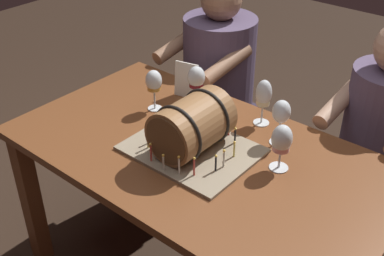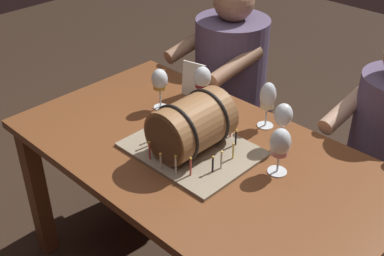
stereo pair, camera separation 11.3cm
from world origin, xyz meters
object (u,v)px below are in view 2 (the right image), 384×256
(wine_glass_rose, at_px, (280,144))
(person_seated_left, at_px, (229,92))
(person_seated_right, at_px, (384,163))
(dining_table, at_px, (199,173))
(wine_glass_amber, at_px, (160,81))
(barrel_cake, at_px, (192,128))
(wine_glass_white, at_px, (268,98))
(wine_glass_red, at_px, (202,79))
(wine_glass_empty, at_px, (283,117))
(menu_card, at_px, (193,80))

(wine_glass_rose, xyz_separation_m, person_seated_left, (-0.73, 0.61, -0.30))
(person_seated_right, bearing_deg, wine_glass_rose, -103.85)
(wine_glass_rose, bearing_deg, dining_table, -161.92)
(dining_table, height_order, wine_glass_amber, wine_glass_amber)
(barrel_cake, bearing_deg, wine_glass_white, 74.50)
(wine_glass_red, bearing_deg, wine_glass_white, 10.58)
(wine_glass_white, bearing_deg, dining_table, -103.36)
(wine_glass_rose, distance_m, wine_glass_red, 0.54)
(barrel_cake, distance_m, person_seated_right, 0.91)
(wine_glass_rose, height_order, wine_glass_white, wine_glass_white)
(person_seated_left, bearing_deg, wine_glass_white, -37.28)
(wine_glass_red, height_order, wine_glass_empty, wine_glass_empty)
(wine_glass_rose, bearing_deg, wine_glass_red, 162.55)
(barrel_cake, bearing_deg, wine_glass_amber, 156.81)
(wine_glass_white, relative_size, wine_glass_red, 1.07)
(wine_glass_empty, bearing_deg, wine_glass_white, 148.34)
(wine_glass_amber, distance_m, wine_glass_rose, 0.63)
(wine_glass_amber, bearing_deg, menu_card, 80.05)
(menu_card, bearing_deg, wine_glass_white, -9.27)
(menu_card, distance_m, person_seated_right, 0.90)
(dining_table, relative_size, wine_glass_rose, 8.23)
(barrel_cake, distance_m, wine_glass_red, 0.35)
(dining_table, distance_m, person_seated_right, 0.83)
(wine_glass_white, bearing_deg, wine_glass_amber, -154.96)
(dining_table, height_order, wine_glass_red, wine_glass_red)
(person_seated_left, bearing_deg, person_seated_right, -0.03)
(wine_glass_empty, bearing_deg, wine_glass_red, 176.82)
(barrel_cake, xyz_separation_m, wine_glass_white, (0.09, 0.33, 0.03))
(wine_glass_rose, distance_m, person_seated_right, 0.70)
(wine_glass_amber, bearing_deg, person_seated_right, 36.84)
(person_seated_left, xyz_separation_m, person_seated_right, (0.88, -0.00, -0.02))
(person_seated_left, bearing_deg, wine_glass_amber, -80.38)
(wine_glass_white, height_order, person_seated_left, person_seated_left)
(wine_glass_amber, xyz_separation_m, person_seated_left, (-0.10, 0.58, -0.31))
(barrel_cake, distance_m, wine_glass_empty, 0.34)
(wine_glass_empty, distance_m, person_seated_right, 0.63)
(wine_glass_rose, relative_size, wine_glass_red, 0.97)
(dining_table, xyz_separation_m, wine_glass_amber, (-0.34, 0.12, 0.23))
(barrel_cake, height_order, wine_glass_empty, barrel_cake)
(barrel_cake, bearing_deg, person_seated_left, 120.26)
(dining_table, bearing_deg, wine_glass_empty, 48.85)
(dining_table, height_order, wine_glass_white, wine_glass_white)
(wine_glass_amber, bearing_deg, wine_glass_red, 49.94)
(wine_glass_amber, bearing_deg, wine_glass_white, 25.04)
(wine_glass_rose, bearing_deg, person_seated_right, 76.15)
(wine_glass_red, bearing_deg, wine_glass_amber, -130.06)
(wine_glass_empty, height_order, menu_card, wine_glass_empty)
(wine_glass_white, distance_m, person_seated_left, 0.72)
(menu_card, bearing_deg, wine_glass_rose, -30.55)
(barrel_cake, xyz_separation_m, wine_glass_rose, (0.31, 0.11, 0.02))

